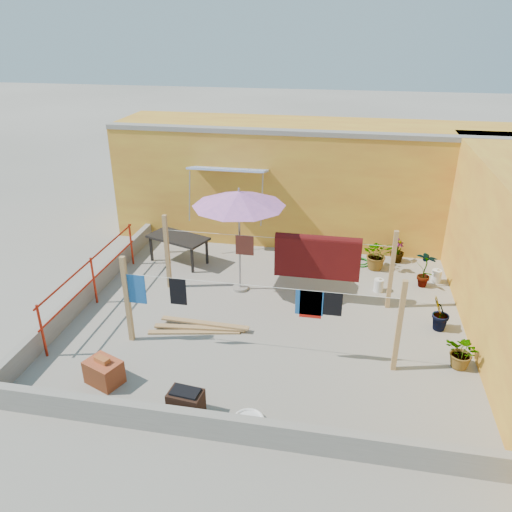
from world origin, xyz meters
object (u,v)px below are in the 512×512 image
water_jug_a (379,285)px  green_hose (360,262)px  plant_back_a (377,254)px  patio_umbrella (239,199)px  brick_stack (104,372)px  white_basin (249,421)px  water_jug_b (436,276)px  outdoor_table (178,239)px  brazier (186,403)px

water_jug_a → green_hose: 1.49m
plant_back_a → patio_umbrella: bearing=-151.8°
brick_stack → water_jug_a: size_ratio=2.05×
green_hose → plant_back_a: bearing=-30.6°
plant_back_a → white_basin: bearing=-109.7°
green_hose → plant_back_a: 0.59m
water_jug_b → green_hose: (-1.79, 0.71, -0.12)m
water_jug_a → plant_back_a: size_ratio=0.44×
patio_umbrella → brick_stack: 4.49m
brick_stack → white_basin: 2.69m
outdoor_table → water_jug_b: 6.43m
water_jug_a → water_jug_b: water_jug_b is taller
patio_umbrella → water_jug_a: bearing=9.0°
brazier → green_hose: 6.70m
patio_umbrella → plant_back_a: 4.01m
outdoor_table → water_jug_a: bearing=-7.3°
water_jug_b → green_hose: 1.93m
green_hose → patio_umbrella: bearing=-145.0°
water_jug_a → plant_back_a: plant_back_a is taller
green_hose → plant_back_a: size_ratio=0.66×
patio_umbrella → water_jug_a: 3.81m
brick_stack → patio_umbrella: bearing=66.7°
water_jug_a → brick_stack: bearing=-138.6°
green_hose → plant_back_a: (0.40, -0.24, 0.36)m
brick_stack → water_jug_b: brick_stack is taller
brazier → white_basin: (1.00, -0.00, -0.19)m
white_basin → outdoor_table: bearing=118.7°
patio_umbrella → water_jug_b: 5.13m
outdoor_table → water_jug_b: size_ratio=4.68×
outdoor_table → brick_stack: size_ratio=2.38×
brazier → green_hose: brazier is taller
white_basin → water_jug_b: 6.44m
brazier → green_hose: (2.71, 6.12, -0.20)m
patio_umbrella → brick_stack: (-1.59, -3.69, -1.99)m
patio_umbrella → brick_stack: bearing=-113.3°
outdoor_table → green_hose: bearing=9.7°
brick_stack → green_hose: (4.34, 5.62, -0.19)m
white_basin → water_jug_a: 5.15m
brick_stack → brazier: 1.71m
outdoor_table → brazier: size_ratio=2.99×
water_jug_a → water_jug_b: 1.55m
white_basin → water_jug_a: size_ratio=1.46×
brazier → water_jug_a: (3.13, 4.69, -0.08)m
patio_umbrella → white_basin: bearing=-76.0°
brick_stack → water_jug_a: 6.35m
brick_stack → outdoor_table: bearing=93.3°
white_basin → green_hose: white_basin is taller
patio_umbrella → water_jug_a: patio_umbrella is taller
white_basin → plant_back_a: (2.11, 5.88, 0.35)m
water_jug_a → outdoor_table: bearing=172.7°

